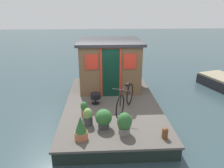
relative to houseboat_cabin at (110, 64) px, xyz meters
The scene contains 11 objects.
ground_plane 1.99m from the houseboat_cabin, behind, with size 60.00×60.00×0.00m, color #2D4247.
houseboat_deck 1.86m from the houseboat_cabin, behind, with size 5.17×3.03×0.41m.
houseboat_cabin is the anchor object (origin of this frame).
bicycle 2.23m from the houseboat_cabin, 169.95° to the right, with size 1.56×0.76×0.83m.
potted_plant_geranium 3.09m from the houseboat_cabin, 166.31° to the left, with size 0.24×0.24×0.48m.
potted_plant_thyme 2.68m from the houseboat_cabin, 160.98° to the left, with size 0.20×0.20×0.46m.
potted_plant_succulent 3.46m from the houseboat_cabin, behind, with size 0.36×0.36×0.57m.
potted_plant_basil 3.18m from the houseboat_cabin, behind, with size 0.44×0.44×0.52m.
potted_plant_fern 3.72m from the houseboat_cabin, 166.65° to the left, with size 0.32×0.32×0.59m.
charcoal_grill 1.82m from the houseboat_cabin, 161.60° to the left, with size 0.34×0.34×0.36m.
mooring_bollard 3.91m from the houseboat_cabin, 162.28° to the right, with size 0.15×0.15×0.28m.
Camera 1 is at (-6.50, 0.35, 3.39)m, focal length 34.07 mm.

